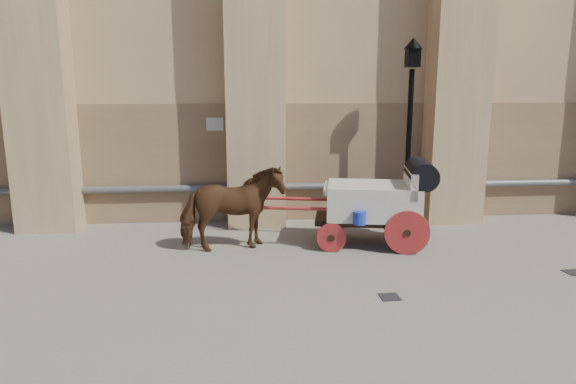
{
  "coord_description": "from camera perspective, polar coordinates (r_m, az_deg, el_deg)",
  "views": [
    {
      "loc": [
        -1.25,
        -8.93,
        3.45
      ],
      "look_at": [
        -0.37,
        1.68,
        1.22
      ],
      "focal_mm": 32.0,
      "sensor_mm": 36.0,
      "label": 1
    }
  ],
  "objects": [
    {
      "name": "ground",
      "position": [
        9.66,
        3.03,
        -9.14
      ],
      "size": [
        90.0,
        90.0,
        0.0
      ],
      "primitive_type": "plane",
      "color": "#6E675B",
      "rests_on": "ground"
    },
    {
      "name": "horse",
      "position": [
        10.83,
        -6.25,
        -1.87
      ],
      "size": [
        2.29,
        1.39,
        1.81
      ],
      "primitive_type": "imported",
      "rotation": [
        0.0,
        0.0,
        1.78
      ],
      "color": "#552F19",
      "rests_on": "ground"
    },
    {
      "name": "carriage",
      "position": [
        11.3,
        10.19,
        -0.79
      ],
      "size": [
        4.47,
        1.94,
        1.9
      ],
      "rotation": [
        0.0,
        0.0,
        -0.19
      ],
      "color": "black",
      "rests_on": "ground"
    },
    {
      "name": "street_lamp",
      "position": [
        12.63,
        13.32,
        6.81
      ],
      "size": [
        0.42,
        0.42,
        4.52
      ],
      "color": "black",
      "rests_on": "ground"
    },
    {
      "name": "drain_grate_near",
      "position": [
        8.84,
        11.23,
        -11.36
      ],
      "size": [
        0.33,
        0.33,
        0.01
      ],
      "primitive_type": "cube",
      "rotation": [
        0.0,
        0.0,
        0.04
      ],
      "color": "black",
      "rests_on": "ground"
    },
    {
      "name": "drain_grate_far",
      "position": [
        11.11,
        29.19,
        -7.82
      ],
      "size": [
        0.35,
        0.35,
        0.01
      ],
      "primitive_type": "cube",
      "rotation": [
        0.0,
        0.0,
        0.09
      ],
      "color": "black",
      "rests_on": "ground"
    }
  ]
}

